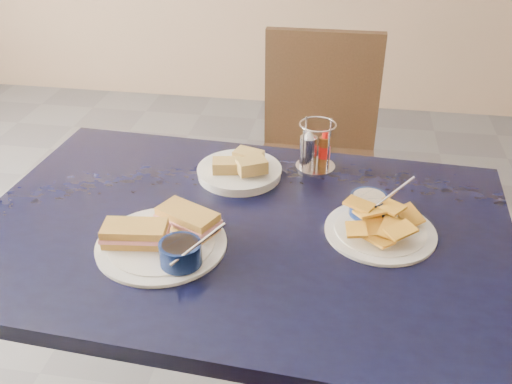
% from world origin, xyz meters
% --- Properties ---
extents(dining_table, '(1.30, 0.91, 0.75)m').
position_xyz_m(dining_table, '(-0.03, -0.09, 0.69)').
color(dining_table, black).
rests_on(dining_table, ground).
extents(chair_far, '(0.45, 0.43, 0.94)m').
position_xyz_m(chair_far, '(0.10, 0.82, 0.54)').
color(chair_far, black).
rests_on(chair_far, ground).
extents(sandwich_plate, '(0.31, 0.29, 0.12)m').
position_xyz_m(sandwich_plate, '(-0.18, -0.20, 0.77)').
color(sandwich_plate, white).
rests_on(sandwich_plate, dining_table).
extents(plantain_plate, '(0.26, 0.26, 0.12)m').
position_xyz_m(plantain_plate, '(0.28, -0.05, 0.77)').
color(plantain_plate, white).
rests_on(plantain_plate, dining_table).
extents(bread_basket, '(0.22, 0.22, 0.07)m').
position_xyz_m(bread_basket, '(-0.08, 0.14, 0.77)').
color(bread_basket, white).
rests_on(bread_basket, dining_table).
extents(condiment_caddy, '(0.11, 0.11, 0.14)m').
position_xyz_m(condiment_caddy, '(0.11, 0.22, 0.81)').
color(condiment_caddy, silver).
rests_on(condiment_caddy, dining_table).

